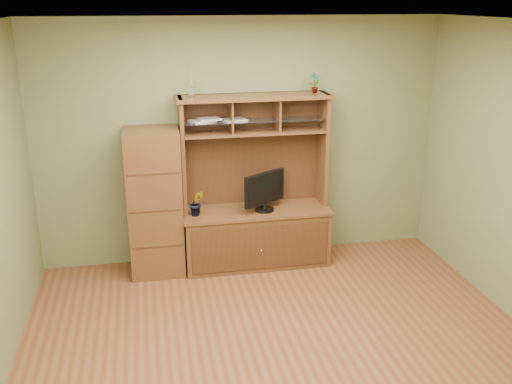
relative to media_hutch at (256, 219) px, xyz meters
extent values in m
cube|color=brown|center=(-0.11, -1.73, -0.53)|extent=(4.50, 4.00, 0.02)
cube|color=white|center=(-0.11, -1.73, 2.19)|extent=(4.50, 4.00, 0.02)
cube|color=#63693E|center=(-0.11, 0.28, 0.83)|extent=(4.50, 0.02, 2.70)
cube|color=#63693E|center=(-0.11, -3.74, 0.83)|extent=(4.50, 0.02, 2.70)
cube|color=#442513|center=(0.00, -0.02, -0.21)|extent=(1.60, 0.55, 0.62)
cube|color=#331A0D|center=(0.00, -0.30, -0.21)|extent=(1.50, 0.01, 0.50)
sphere|color=silver|center=(0.00, -0.32, -0.24)|extent=(0.02, 0.02, 0.02)
cube|color=#442513|center=(0.00, -0.02, 0.11)|extent=(1.64, 0.59, 0.03)
cube|color=#442513|center=(-0.78, 0.08, 0.75)|extent=(0.04, 0.35, 1.25)
cube|color=#442513|center=(0.78, 0.08, 0.75)|extent=(0.04, 0.35, 1.25)
cube|color=#331A0D|center=(0.00, 0.24, 0.75)|extent=(1.52, 0.02, 1.25)
cube|color=#442513|center=(0.00, 0.08, 1.36)|extent=(1.66, 0.40, 0.04)
cube|color=#442513|center=(0.00, 0.08, 0.98)|extent=(1.52, 0.32, 0.02)
cube|color=#442513|center=(-0.25, 0.08, 1.16)|extent=(0.02, 0.31, 0.35)
cube|color=#442513|center=(0.25, 0.08, 1.16)|extent=(0.02, 0.31, 0.35)
cube|color=silver|center=(0.00, 0.07, 1.11)|extent=(1.50, 0.27, 0.01)
cylinder|color=black|center=(0.08, -0.08, 0.14)|extent=(0.21, 0.21, 0.02)
cylinder|color=black|center=(0.08, -0.08, 0.18)|extent=(0.04, 0.04, 0.07)
cube|color=black|center=(0.08, -0.08, 0.38)|extent=(0.49, 0.32, 0.36)
imported|color=#2D591E|center=(-0.66, -0.08, 0.27)|extent=(0.16, 0.13, 0.28)
imported|color=#2B6122|center=(0.66, 0.08, 1.49)|extent=(0.13, 0.10, 0.22)
cylinder|color=silver|center=(-0.66, 0.08, 1.43)|extent=(0.05, 0.05, 0.10)
cylinder|color=olive|center=(-0.66, 0.08, 1.56)|extent=(0.03, 0.03, 0.17)
cube|color=#A0A0A4|center=(-0.56, 0.08, 1.12)|extent=(0.30, 0.27, 0.02)
cube|color=#A0A0A4|center=(-0.49, 0.08, 1.14)|extent=(0.27, 0.23, 0.02)
cube|color=#A0A0A4|center=(-0.22, 0.08, 1.12)|extent=(0.29, 0.26, 0.02)
cube|color=#442513|center=(-1.10, 0.00, 0.28)|extent=(0.57, 0.51, 1.60)
cube|color=#331A0D|center=(-1.10, -0.26, -0.12)|extent=(0.53, 0.01, 0.02)
cube|color=#331A0D|center=(-1.10, -0.26, 0.28)|extent=(0.53, 0.01, 0.01)
cube|color=#331A0D|center=(-1.10, -0.26, 0.67)|extent=(0.53, 0.01, 0.02)
camera|label=1|loc=(-1.16, -5.83, 2.35)|focal=40.00mm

